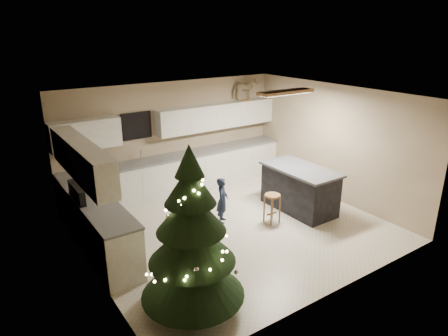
{
  "coord_description": "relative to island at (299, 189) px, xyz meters",
  "views": [
    {
      "loc": [
        -4.14,
        -5.73,
        3.73
      ],
      "look_at": [
        0.0,
        0.35,
        1.15
      ],
      "focal_mm": 32.0,
      "sensor_mm": 36.0,
      "label": 1
    }
  ],
  "objects": [
    {
      "name": "island",
      "position": [
        0.0,
        0.0,
        0.0
      ],
      "size": [
        0.9,
        1.7,
        0.95
      ],
      "color": "black",
      "rests_on": "ground_plane"
    },
    {
      "name": "bar_stool",
      "position": [
        -0.88,
        -0.14,
        -0.03
      ],
      "size": [
        0.31,
        0.31,
        0.6
      ],
      "rotation": [
        0.0,
        0.0,
        0.36
      ],
      "color": "brown",
      "rests_on": "ground_plane"
    },
    {
      "name": "ground_plane",
      "position": [
        -1.66,
        0.09,
        -0.48
      ],
      "size": [
        5.5,
        5.5,
        0.0
      ],
      "primitive_type": "plane",
      "color": "beige"
    },
    {
      "name": "christmas_tree",
      "position": [
        -3.51,
        -1.51,
        0.5
      ],
      "size": [
        1.5,
        1.45,
        2.39
      ],
      "rotation": [
        0.0,
        0.0,
        -0.36
      ],
      "color": "#3F2816",
      "rests_on": "ground_plane"
    },
    {
      "name": "toddler",
      "position": [
        -1.7,
        0.43,
        -0.01
      ],
      "size": [
        0.4,
        0.41,
        0.95
      ],
      "primitive_type": "imported",
      "rotation": [
        0.0,
        0.0,
        0.81
      ],
      "color": "black",
      "rests_on": "ground_plane"
    },
    {
      "name": "room_shell",
      "position": [
        -1.64,
        0.09,
        1.27
      ],
      "size": [
        5.52,
        5.02,
        2.61
      ],
      "color": "tan",
      "rests_on": "ground_plane"
    },
    {
      "name": "rocking_horse",
      "position": [
        0.31,
        2.41,
        1.81
      ],
      "size": [
        0.68,
        0.41,
        0.56
      ],
      "rotation": [
        0.0,
        0.0,
        1.36
      ],
      "color": "brown",
      "rests_on": "cabinetry"
    },
    {
      "name": "cabinetry",
      "position": [
        -2.57,
        1.74,
        0.28
      ],
      "size": [
        5.5,
        3.2,
        2.0
      ],
      "color": "white",
      "rests_on": "ground_plane"
    }
  ]
}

